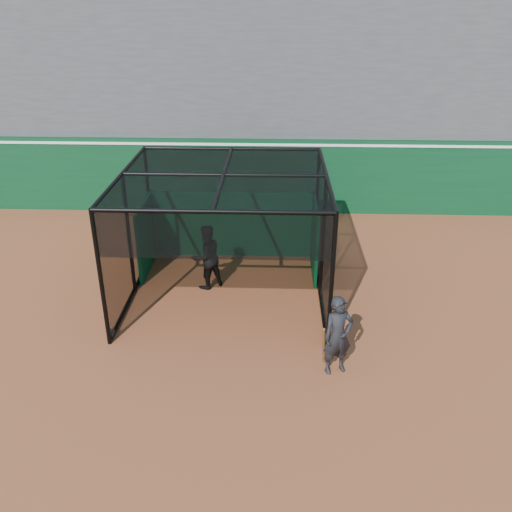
{
  "coord_description": "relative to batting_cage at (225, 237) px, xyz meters",
  "views": [
    {
      "loc": [
        1.08,
        -9.01,
        6.78
      ],
      "look_at": [
        0.67,
        2.0,
        1.4
      ],
      "focal_mm": 38.0,
      "sensor_mm": 36.0,
      "label": 1
    }
  ],
  "objects": [
    {
      "name": "grandstand",
      "position": [
        0.09,
        9.5,
        2.95
      ],
      "size": [
        50.0,
        7.85,
        8.95
      ],
      "color": "#4C4C4F",
      "rests_on": "ground"
    },
    {
      "name": "on_deck_player",
      "position": [
        2.42,
        -3.04,
        -0.7
      ],
      "size": [
        0.71,
        0.59,
        1.65
      ],
      "color": "black",
      "rests_on": "ground"
    },
    {
      "name": "batting_cage",
      "position": [
        0.0,
        0.0,
        0.0
      ],
      "size": [
        4.74,
        4.65,
        3.06
      ],
      "color": "black",
      "rests_on": "ground"
    },
    {
      "name": "batter",
      "position": [
        -0.52,
        0.28,
        -0.69
      ],
      "size": [
        1.03,
        1.0,
        1.68
      ],
      "primitive_type": "imported",
      "rotation": [
        0.0,
        0.0,
        3.79
      ],
      "color": "black",
      "rests_on": "ground"
    },
    {
      "name": "ground",
      "position": [
        0.09,
        -2.78,
        -1.53
      ],
      "size": [
        120.0,
        120.0,
        0.0
      ],
      "primitive_type": "plane",
      "color": "brown",
      "rests_on": "ground"
    },
    {
      "name": "outfield_wall",
      "position": [
        0.09,
        5.72,
        -0.24
      ],
      "size": [
        50.0,
        0.5,
        2.5
      ],
      "color": "#0A3C1E",
      "rests_on": "ground"
    }
  ]
}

